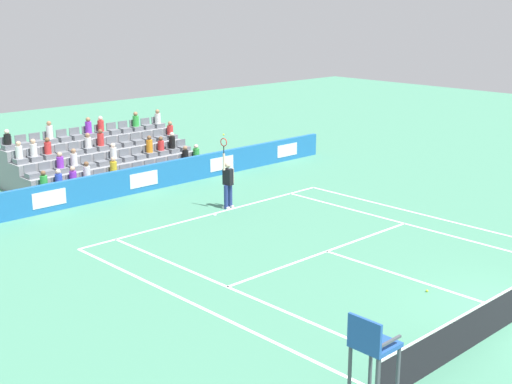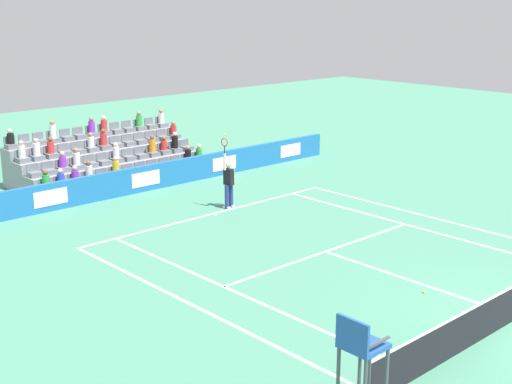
# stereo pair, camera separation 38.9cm
# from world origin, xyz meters

# --- Properties ---
(line_baseline) EXTENTS (10.97, 0.10, 0.01)m
(line_baseline) POSITION_xyz_m (0.00, -11.89, 0.00)
(line_baseline) COLOR white
(line_baseline) RESTS_ON ground
(line_service) EXTENTS (8.23, 0.10, 0.01)m
(line_service) POSITION_xyz_m (0.00, -6.40, 0.00)
(line_service) COLOR white
(line_service) RESTS_ON ground
(line_centre_service) EXTENTS (0.10, 6.40, 0.01)m
(line_centre_service) POSITION_xyz_m (0.00, -3.20, 0.00)
(line_centre_service) COLOR white
(line_centre_service) RESTS_ON ground
(line_singles_sideline_left) EXTENTS (0.10, 11.89, 0.01)m
(line_singles_sideline_left) POSITION_xyz_m (4.12, -5.95, 0.00)
(line_singles_sideline_left) COLOR white
(line_singles_sideline_left) RESTS_ON ground
(line_singles_sideline_right) EXTENTS (0.10, 11.89, 0.01)m
(line_singles_sideline_right) POSITION_xyz_m (-4.12, -5.95, 0.00)
(line_singles_sideline_right) COLOR white
(line_singles_sideline_right) RESTS_ON ground
(line_doubles_sideline_left) EXTENTS (0.10, 11.89, 0.01)m
(line_doubles_sideline_left) POSITION_xyz_m (5.49, -5.95, 0.00)
(line_doubles_sideline_left) COLOR white
(line_doubles_sideline_left) RESTS_ON ground
(line_doubles_sideline_right) EXTENTS (0.10, 11.89, 0.01)m
(line_doubles_sideline_right) POSITION_xyz_m (-5.49, -5.95, 0.00)
(line_doubles_sideline_right) COLOR white
(line_doubles_sideline_right) RESTS_ON ground
(line_centre_mark) EXTENTS (0.10, 0.20, 0.01)m
(line_centre_mark) POSITION_xyz_m (0.00, -11.79, 0.00)
(line_centre_mark) COLOR white
(line_centre_mark) RESTS_ON ground
(sponsor_barrier) EXTENTS (20.87, 0.22, 1.05)m
(sponsor_barrier) POSITION_xyz_m (0.00, -16.26, 0.53)
(sponsor_barrier) COLOR #1E66AD
(sponsor_barrier) RESTS_ON ground
(tennis_player) EXTENTS (0.53, 0.39, 2.85)m
(tennis_player) POSITION_xyz_m (-0.93, -12.07, 0.99)
(tennis_player) COLOR navy
(tennis_player) RESTS_ON ground
(umpire_chair) EXTENTS (0.70, 0.70, 2.34)m
(umpire_chair) POSITION_xyz_m (6.76, 0.45, 1.52)
(umpire_chair) COLOR #474C54
(umpire_chair) RESTS_ON ground
(stadium_stand) EXTENTS (8.06, 3.80, 2.63)m
(stadium_stand) POSITION_xyz_m (0.01, -19.19, 0.70)
(stadium_stand) COLOR gray
(stadium_stand) RESTS_ON ground
(loose_tennis_ball) EXTENTS (0.07, 0.07, 0.07)m
(loose_tennis_ball) POSITION_xyz_m (0.47, -2.46, 0.03)
(loose_tennis_ball) COLOR #D1E533
(loose_tennis_ball) RESTS_ON ground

